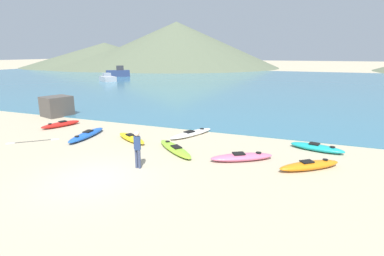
{
  "coord_description": "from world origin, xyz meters",
  "views": [
    {
      "loc": [
        7.98,
        -9.11,
        5.03
      ],
      "look_at": [
        1.3,
        7.59,
        0.5
      ],
      "focal_mm": 28.0,
      "sensor_mm": 36.0,
      "label": 1
    }
  ],
  "objects_px": {
    "moored_boat_2": "(108,78)",
    "kayak_on_sand_7": "(309,165)",
    "kayak_on_sand_3": "(87,135)",
    "moored_boat_1": "(118,73)",
    "kayak_on_sand_0": "(317,148)",
    "person_near_foreground": "(137,147)",
    "loose_paddle": "(33,141)",
    "shoreline_rock": "(57,106)",
    "kayak_on_sand_6": "(175,149)",
    "kayak_on_sand_2": "(242,157)",
    "kayak_on_sand_1": "(131,138)",
    "kayak_on_sand_4": "(61,124)",
    "kayak_on_sand_5": "(191,133)"
  },
  "relations": [
    {
      "from": "kayak_on_sand_5",
      "to": "person_near_foreground",
      "type": "relative_size",
      "value": 2.04
    },
    {
      "from": "kayak_on_sand_0",
      "to": "kayak_on_sand_6",
      "type": "distance_m",
      "value": 7.5
    },
    {
      "from": "kayak_on_sand_0",
      "to": "kayak_on_sand_1",
      "type": "height_order",
      "value": "kayak_on_sand_0"
    },
    {
      "from": "moored_boat_2",
      "to": "kayak_on_sand_7",
      "type": "bearing_deg",
      "value": -42.22
    },
    {
      "from": "kayak_on_sand_1",
      "to": "kayak_on_sand_7",
      "type": "distance_m",
      "value": 9.85
    },
    {
      "from": "moored_boat_2",
      "to": "loose_paddle",
      "type": "xyz_separation_m",
      "value": [
        19.5,
        -32.75,
        -0.55
      ]
    },
    {
      "from": "kayak_on_sand_4",
      "to": "kayak_on_sand_1",
      "type": "bearing_deg",
      "value": -9.8
    },
    {
      "from": "kayak_on_sand_0",
      "to": "kayak_on_sand_2",
      "type": "bearing_deg",
      "value": -138.89
    },
    {
      "from": "kayak_on_sand_4",
      "to": "kayak_on_sand_6",
      "type": "bearing_deg",
      "value": -11.2
    },
    {
      "from": "kayak_on_sand_5",
      "to": "moored_boat_1",
      "type": "xyz_separation_m",
      "value": [
        -32.12,
        37.72,
        0.74
      ]
    },
    {
      "from": "kayak_on_sand_0",
      "to": "kayak_on_sand_7",
      "type": "height_order",
      "value": "kayak_on_sand_7"
    },
    {
      "from": "kayak_on_sand_2",
      "to": "kayak_on_sand_7",
      "type": "height_order",
      "value": "kayak_on_sand_7"
    },
    {
      "from": "moored_boat_2",
      "to": "kayak_on_sand_4",
      "type": "bearing_deg",
      "value": -58.13
    },
    {
      "from": "person_near_foreground",
      "to": "loose_paddle",
      "type": "height_order",
      "value": "person_near_foreground"
    },
    {
      "from": "kayak_on_sand_0",
      "to": "moored_boat_2",
      "type": "bearing_deg",
      "value": 140.82
    },
    {
      "from": "kayak_on_sand_6",
      "to": "loose_paddle",
      "type": "relative_size",
      "value": 1.44
    },
    {
      "from": "kayak_on_sand_1",
      "to": "shoreline_rock",
      "type": "xyz_separation_m",
      "value": [
        -9.6,
        3.89,
        0.64
      ]
    },
    {
      "from": "kayak_on_sand_6",
      "to": "moored_boat_2",
      "type": "xyz_separation_m",
      "value": [
        -27.95,
        31.28,
        0.43
      ]
    },
    {
      "from": "kayak_on_sand_0",
      "to": "shoreline_rock",
      "type": "bearing_deg",
      "value": 174.7
    },
    {
      "from": "kayak_on_sand_3",
      "to": "kayak_on_sand_7",
      "type": "bearing_deg",
      "value": -2.06
    },
    {
      "from": "kayak_on_sand_4",
      "to": "moored_boat_1",
      "type": "height_order",
      "value": "moored_boat_1"
    },
    {
      "from": "kayak_on_sand_1",
      "to": "kayak_on_sand_0",
      "type": "bearing_deg",
      "value": 11.5
    },
    {
      "from": "kayak_on_sand_5",
      "to": "person_near_foreground",
      "type": "xyz_separation_m",
      "value": [
        -0.17,
        -5.97,
        0.86
      ]
    },
    {
      "from": "kayak_on_sand_0",
      "to": "kayak_on_sand_1",
      "type": "distance_m",
      "value": 10.34
    },
    {
      "from": "kayak_on_sand_0",
      "to": "kayak_on_sand_2",
      "type": "distance_m",
      "value": 4.46
    },
    {
      "from": "moored_boat_2",
      "to": "kayak_on_sand_3",
      "type": "bearing_deg",
      "value": -54.77
    },
    {
      "from": "kayak_on_sand_1",
      "to": "kayak_on_sand_2",
      "type": "bearing_deg",
      "value": -7.34
    },
    {
      "from": "moored_boat_1",
      "to": "loose_paddle",
      "type": "distance_m",
      "value": 48.74
    },
    {
      "from": "kayak_on_sand_2",
      "to": "shoreline_rock",
      "type": "height_order",
      "value": "shoreline_rock"
    },
    {
      "from": "kayak_on_sand_5",
      "to": "kayak_on_sand_6",
      "type": "height_order",
      "value": "kayak_on_sand_6"
    },
    {
      "from": "kayak_on_sand_3",
      "to": "kayak_on_sand_5",
      "type": "xyz_separation_m",
      "value": [
        5.78,
        2.82,
        -0.04
      ]
    },
    {
      "from": "kayak_on_sand_2",
      "to": "kayak_on_sand_7",
      "type": "bearing_deg",
      "value": 0.03
    },
    {
      "from": "kayak_on_sand_3",
      "to": "kayak_on_sand_6",
      "type": "xyz_separation_m",
      "value": [
        6.13,
        -0.39,
        -0.03
      ]
    },
    {
      "from": "kayak_on_sand_2",
      "to": "person_near_foreground",
      "type": "distance_m",
      "value": 4.97
    },
    {
      "from": "kayak_on_sand_1",
      "to": "moored_boat_2",
      "type": "bearing_deg",
      "value": 129.07
    },
    {
      "from": "kayak_on_sand_2",
      "to": "kayak_on_sand_3",
      "type": "height_order",
      "value": "kayak_on_sand_2"
    },
    {
      "from": "shoreline_rock",
      "to": "kayak_on_sand_1",
      "type": "bearing_deg",
      "value": -22.06
    },
    {
      "from": "kayak_on_sand_1",
      "to": "kayak_on_sand_5",
      "type": "relative_size",
      "value": 0.79
    },
    {
      "from": "kayak_on_sand_6",
      "to": "moored_boat_2",
      "type": "distance_m",
      "value": 41.95
    },
    {
      "from": "kayak_on_sand_0",
      "to": "kayak_on_sand_5",
      "type": "bearing_deg",
      "value": 177.29
    },
    {
      "from": "kayak_on_sand_3",
      "to": "kayak_on_sand_7",
      "type": "height_order",
      "value": "kayak_on_sand_7"
    },
    {
      "from": "kayak_on_sand_7",
      "to": "moored_boat_2",
      "type": "relative_size",
      "value": 0.63
    },
    {
      "from": "kayak_on_sand_6",
      "to": "kayak_on_sand_0",
      "type": "bearing_deg",
      "value": 22.41
    },
    {
      "from": "kayak_on_sand_3",
      "to": "moored_boat_1",
      "type": "bearing_deg",
      "value": 123.01
    },
    {
      "from": "moored_boat_2",
      "to": "loose_paddle",
      "type": "height_order",
      "value": "moored_boat_2"
    },
    {
      "from": "kayak_on_sand_2",
      "to": "kayak_on_sand_1",
      "type": "bearing_deg",
      "value": 172.66
    },
    {
      "from": "kayak_on_sand_5",
      "to": "kayak_on_sand_0",
      "type": "bearing_deg",
      "value": -2.71
    },
    {
      "from": "kayak_on_sand_5",
      "to": "moored_boat_2",
      "type": "xyz_separation_m",
      "value": [
        -27.59,
        28.08,
        0.44
      ]
    },
    {
      "from": "kayak_on_sand_3",
      "to": "moored_boat_1",
      "type": "distance_m",
      "value": 48.35
    },
    {
      "from": "kayak_on_sand_7",
      "to": "shoreline_rock",
      "type": "xyz_separation_m",
      "value": [
        -19.41,
        4.76,
        0.62
      ]
    }
  ]
}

